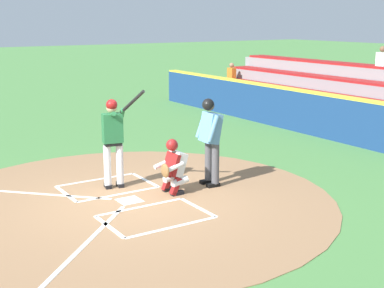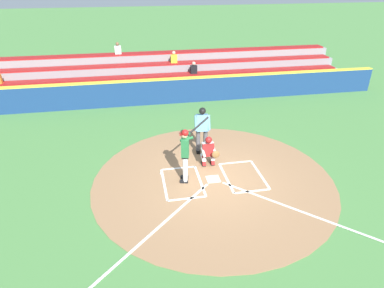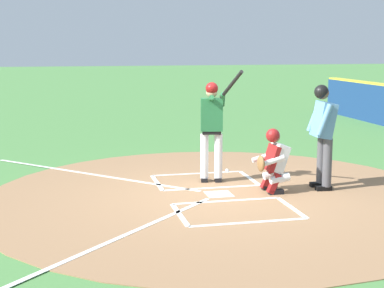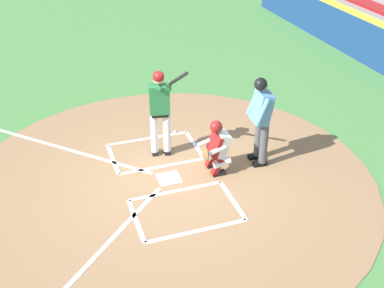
{
  "view_description": "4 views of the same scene",
  "coord_description": "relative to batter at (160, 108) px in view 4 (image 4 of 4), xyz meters",
  "views": [
    {
      "loc": [
        -9.11,
        4.4,
        3.47
      ],
      "look_at": [
        -0.33,
        -1.23,
        1.05
      ],
      "focal_mm": 50.94,
      "sensor_mm": 36.0,
      "label": 1
    },
    {
      "loc": [
        2.41,
        9.05,
        6.25
      ],
      "look_at": [
        0.57,
        -0.82,
        0.98
      ],
      "focal_mm": 31.17,
      "sensor_mm": 36.0,
      "label": 2
    },
    {
      "loc": [
        -9.33,
        2.59,
        2.56
      ],
      "look_at": [
        0.56,
        0.35,
        0.81
      ],
      "focal_mm": 54.27,
      "sensor_mm": 36.0,
      "label": 3
    },
    {
      "loc": [
        -7.59,
        2.12,
        5.41
      ],
      "look_at": [
        -0.3,
        -0.37,
        0.89
      ],
      "focal_mm": 45.72,
      "sensor_mm": 36.0,
      "label": 4
    }
  ],
  "objects": [
    {
      "name": "ground_plane",
      "position": [
        -0.91,
        0.12,
        -1.1
      ],
      "size": [
        120.0,
        120.0,
        0.0
      ],
      "primitive_type": "plane",
      "color": "#4C8442"
    },
    {
      "name": "dirt_circle",
      "position": [
        -0.91,
        0.12,
        -1.09
      ],
      "size": [
        8.0,
        8.0,
        0.01
      ],
      "primitive_type": "cylinder",
      "color": "#99704C",
      "rests_on": "ground"
    },
    {
      "name": "home_plate_and_chalk",
      "position": [
        -0.91,
        1.0,
        -1.08
      ],
      "size": [
        7.93,
        4.91,
        0.01
      ],
      "color": "white",
      "rests_on": "dirt_circle"
    },
    {
      "name": "batter",
      "position": [
        0.0,
        0.0,
        0.0
      ],
      "size": [
        1.04,
        0.57,
        2.13
      ],
      "color": "white",
      "rests_on": "ground"
    },
    {
      "name": "catcher",
      "position": [
        -0.96,
        -0.84,
        -0.51
      ],
      "size": [
        0.59,
        0.6,
        1.13
      ],
      "color": "black",
      "rests_on": "ground"
    },
    {
      "name": "plate_umpire",
      "position": [
        -0.92,
        -1.78,
        -0.02
      ],
      "size": [
        0.6,
        0.44,
        1.86
      ],
      "color": "#4C4C51",
      "rests_on": "ground"
    },
    {
      "name": "baseball",
      "position": [
        0.78,
        -0.52,
        -1.06
      ],
      "size": [
        0.07,
        0.07,
        0.07
      ],
      "primitive_type": "sphere",
      "color": "white",
      "rests_on": "ground"
    }
  ]
}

